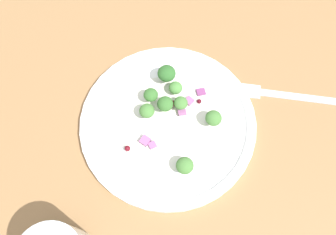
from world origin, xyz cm
name	(u,v)px	position (x,y,z in cm)	size (l,w,h in cm)	color
ground_plane	(181,130)	(0.00, 0.00, -1.00)	(180.00, 180.00, 2.00)	olive
plate	(168,122)	(1.04, -1.86, 0.86)	(27.16, 27.16, 1.70)	white
dressing_pool	(168,121)	(1.04, -1.86, 1.30)	(15.75, 15.75, 0.20)	white
broccoli_floret_0	(176,88)	(-3.25, -4.72, 2.65)	(2.13, 2.13, 2.16)	#9EC684
broccoli_floret_1	(168,102)	(-0.50, -3.60, 3.23)	(2.44, 2.44, 2.47)	#9EC684
broccoli_floret_2	(185,166)	(4.43, 5.20, 2.96)	(2.51, 2.51, 2.55)	#8EB77A
broccoli_floret_3	(167,74)	(-3.66, -7.21, 3.46)	(2.85, 2.85, 2.89)	#8EB77A
broccoli_floret_4	(214,118)	(-3.62, 3.01, 3.28)	(2.46, 2.46, 2.49)	#9EC684
broccoli_floret_5	(181,103)	(-1.87, -2.16, 3.07)	(2.13, 2.13, 2.16)	#9EC684
broccoli_floret_6	(147,111)	(2.75, -4.66, 3.13)	(2.31, 2.31, 2.34)	#8EB77A
broccoli_floret_7	(151,95)	(0.57, -6.21, 3.23)	(2.22, 2.22, 2.25)	#ADD18E
cranberry_0	(199,101)	(-4.70, -0.87, 1.68)	(0.73, 0.73, 0.73)	#4C0A14
cranberry_1	(174,103)	(-1.49, -3.26, 1.92)	(0.90, 0.90, 0.90)	#4C0A14
cranberry_2	(127,148)	(8.54, -2.58, 1.89)	(0.86, 0.86, 0.86)	maroon
onion_bit_0	(145,141)	(5.83, -1.71, 1.95)	(1.31, 1.34, 0.55)	#A35B93
onion_bit_1	(152,145)	(5.46, -0.53, 1.67)	(0.98, 1.07, 0.41)	#A35B93
onion_bit_2	(182,112)	(-1.36, -1.24, 1.89)	(1.20, 0.89, 0.42)	#A35B93
onion_bit_3	(201,92)	(-6.10, -1.85, 1.61)	(1.36, 1.13, 0.42)	#843D75
onion_bit_4	(189,101)	(-3.63, -2.00, 1.63)	(1.23, 1.19, 0.55)	#A35B93
fork	(288,95)	(-16.56, 7.86, 0.25)	(13.04, 15.64, 0.50)	silver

